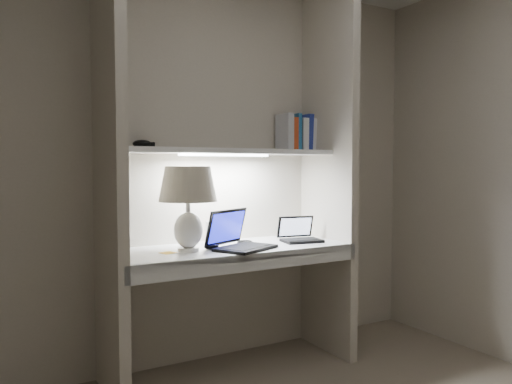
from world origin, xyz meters
TOP-DOWN VIEW (x-y plane):
  - back_wall at (0.00, 1.50)m, footprint 3.20×0.01m
  - alcove_panel_left at (-0.73, 1.23)m, footprint 0.06×0.55m
  - alcove_panel_right at (0.73, 1.23)m, footprint 0.06×0.55m
  - desk at (0.00, 1.23)m, footprint 1.40×0.55m
  - desk_apron at (0.00, 0.96)m, footprint 1.46×0.03m
  - shelf at (0.00, 1.32)m, footprint 1.40×0.36m
  - strip_light at (0.00, 1.32)m, footprint 0.60×0.04m
  - table_lamp at (-0.30, 1.20)m, footprint 0.33×0.33m
  - laptop_main at (-0.00, 1.14)m, footprint 0.44×0.42m
  - laptop_netbook at (0.48, 1.20)m, footprint 0.28×0.25m
  - speaker at (-0.05, 1.37)m, footprint 0.10×0.07m
  - mouse at (-0.15, 1.19)m, footprint 0.10×0.07m
  - cable_coil at (0.14, 1.33)m, footprint 0.10×0.10m
  - sticky_note at (-0.42, 1.21)m, footprint 0.09×0.09m
  - book_row at (0.58, 1.40)m, footprint 0.24×0.17m
  - shelf_box at (-0.64, 1.39)m, footprint 0.08×0.07m
  - shelf_gadget at (-0.49, 1.41)m, footprint 0.13×0.11m

SIDE VIEW (x-z plane):
  - desk_apron at x=0.00m, z-range 0.67..0.77m
  - desk at x=0.00m, z-range 0.73..0.77m
  - sticky_note at x=-0.42m, z-range 0.77..0.77m
  - cable_coil at x=0.14m, z-range 0.77..0.78m
  - mouse at x=-0.15m, z-range 0.77..0.80m
  - laptop_netbook at x=0.48m, z-range 0.73..0.89m
  - laptop_main at x=0.00m, z-range 0.71..0.94m
  - speaker at x=-0.05m, z-range 0.77..0.91m
  - table_lamp at x=-0.30m, z-range 0.86..1.34m
  - back_wall at x=0.00m, z-range 0.00..2.50m
  - alcove_panel_left at x=-0.73m, z-range 0.00..2.50m
  - alcove_panel_right at x=0.73m, z-range 0.00..2.50m
  - strip_light at x=0.00m, z-range 1.32..1.34m
  - shelf at x=0.00m, z-range 1.34..1.36m
  - shelf_gadget at x=-0.49m, z-range 1.37..1.41m
  - shelf_box at x=-0.64m, z-range 1.36..1.47m
  - book_row at x=0.58m, z-range 1.36..1.61m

